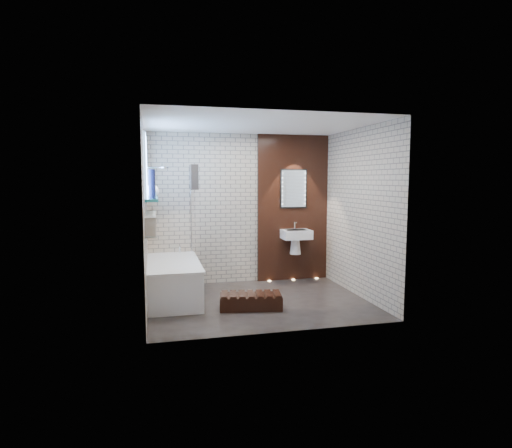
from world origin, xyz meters
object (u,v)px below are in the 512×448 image
object	(u,v)px
bath_screen	(193,213)
washbasin	(296,238)
led_mirror	(294,189)
bathtub	(173,280)
walnut_step	(251,302)

from	to	relation	value
bath_screen	washbasin	world-z (taller)	bath_screen
washbasin	led_mirror	world-z (taller)	led_mirror
bathtub	bath_screen	world-z (taller)	bath_screen
bathtub	walnut_step	distance (m)	1.30
led_mirror	bathtub	bearing A→B (deg)	-160.22
bathtub	led_mirror	distance (m)	2.68
bathtub	washbasin	xyz separation A→B (m)	(2.17, 0.62, 0.50)
bathtub	bath_screen	xyz separation A→B (m)	(0.35, 0.44, 0.99)
washbasin	bath_screen	bearing A→B (deg)	-174.22
bath_screen	walnut_step	bearing A→B (deg)	-60.03
led_mirror	walnut_step	world-z (taller)	led_mirror
bathtub	washbasin	size ratio (longest dim) A/B	3.00
bath_screen	led_mirror	distance (m)	1.89
bath_screen	led_mirror	xyz separation A→B (m)	(1.82, 0.34, 0.37)
bath_screen	walnut_step	size ratio (longest dim) A/B	1.62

